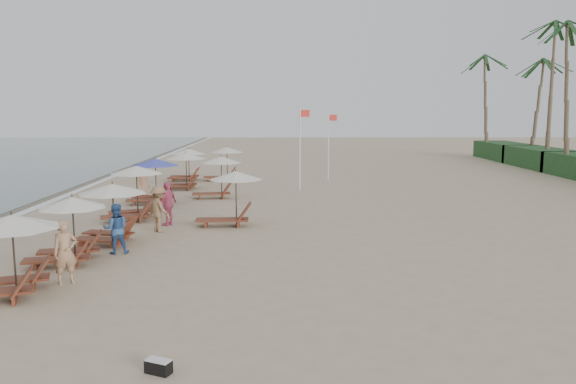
{
  "coord_description": "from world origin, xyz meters",
  "views": [
    {
      "loc": [
        0.69,
        -16.31,
        4.73
      ],
      "look_at": [
        1.0,
        7.05,
        1.3
      ],
      "focal_mm": 35.15,
      "sensor_mm": 36.0,
      "label": 1
    }
  ],
  "objects_px": {
    "lounger_station_6": "(186,164)",
    "beachgoer_mid_a": "(116,229)",
    "lounger_station_4": "(152,180)",
    "flag_pole_near": "(301,144)",
    "inland_station_0": "(229,195)",
    "lounger_station_5": "(183,169)",
    "beachgoer_far_b": "(143,182)",
    "beachgoer_far_a": "(168,204)",
    "lounger_station_0": "(6,253)",
    "duffel_bag": "(158,366)",
    "lounger_station_1": "(66,231)",
    "lounger_station_3": "(132,194)",
    "inland_station_1": "(217,173)",
    "lounger_station_2": "(108,211)",
    "beachgoer_mid_b": "(159,209)",
    "inland_station_2": "(223,161)",
    "beachgoer_near": "(65,252)"
  },
  "relations": [
    {
      "from": "inland_station_0",
      "to": "duffel_bag",
      "type": "xyz_separation_m",
      "value": [
        -0.11,
        -13.12,
        -1.15
      ]
    },
    {
      "from": "beachgoer_far_a",
      "to": "flag_pole_near",
      "type": "height_order",
      "value": "flag_pole_near"
    },
    {
      "from": "lounger_station_2",
      "to": "flag_pole_near",
      "type": "distance_m",
      "value": 15.1
    },
    {
      "from": "inland_station_0",
      "to": "inland_station_1",
      "type": "height_order",
      "value": "same"
    },
    {
      "from": "beachgoer_far_a",
      "to": "beachgoer_far_b",
      "type": "relative_size",
      "value": 0.98
    },
    {
      "from": "lounger_station_5",
      "to": "flag_pole_near",
      "type": "distance_m",
      "value": 7.16
    },
    {
      "from": "flag_pole_near",
      "to": "lounger_station_4",
      "type": "bearing_deg",
      "value": -149.88
    },
    {
      "from": "lounger_station_3",
      "to": "beachgoer_far_b",
      "type": "distance_m",
      "value": 5.66
    },
    {
      "from": "inland_station_1",
      "to": "inland_station_2",
      "type": "height_order",
      "value": "same"
    },
    {
      "from": "lounger_station_1",
      "to": "lounger_station_6",
      "type": "bearing_deg",
      "value": 89.15
    },
    {
      "from": "lounger_station_4",
      "to": "flag_pole_near",
      "type": "distance_m",
      "value": 9.05
    },
    {
      "from": "lounger_station_5",
      "to": "inland_station_1",
      "type": "bearing_deg",
      "value": -55.46
    },
    {
      "from": "lounger_station_4",
      "to": "lounger_station_5",
      "type": "distance_m",
      "value": 5.17
    },
    {
      "from": "lounger_station_0",
      "to": "beachgoer_mid_a",
      "type": "height_order",
      "value": "lounger_station_0"
    },
    {
      "from": "lounger_station_5",
      "to": "beachgoer_far_b",
      "type": "relative_size",
      "value": 1.38
    },
    {
      "from": "lounger_station_1",
      "to": "inland_station_1",
      "type": "distance_m",
      "value": 13.34
    },
    {
      "from": "lounger_station_4",
      "to": "duffel_bag",
      "type": "distance_m",
      "value": 19.29
    },
    {
      "from": "lounger_station_4",
      "to": "inland_station_0",
      "type": "relative_size",
      "value": 0.95
    },
    {
      "from": "beachgoer_near",
      "to": "beachgoer_mid_b",
      "type": "distance_m",
      "value": 6.67
    },
    {
      "from": "lounger_station_0",
      "to": "inland_station_0",
      "type": "relative_size",
      "value": 0.93
    },
    {
      "from": "lounger_station_3",
      "to": "beachgoer_mid_b",
      "type": "bearing_deg",
      "value": -55.79
    },
    {
      "from": "lounger_station_0",
      "to": "duffel_bag",
      "type": "bearing_deg",
      "value": -42.33
    },
    {
      "from": "inland_station_1",
      "to": "beachgoer_far_a",
      "type": "height_order",
      "value": "inland_station_1"
    },
    {
      "from": "lounger_station_4",
      "to": "lounger_station_5",
      "type": "xyz_separation_m",
      "value": [
        0.73,
        5.12,
        0.03
      ]
    },
    {
      "from": "lounger_station_6",
      "to": "flag_pole_near",
      "type": "xyz_separation_m",
      "value": [
        7.5,
        -4.62,
        1.59
      ]
    },
    {
      "from": "lounger_station_6",
      "to": "inland_station_0",
      "type": "relative_size",
      "value": 0.92
    },
    {
      "from": "lounger_station_3",
      "to": "flag_pole_near",
      "type": "bearing_deg",
      "value": 49.3
    },
    {
      "from": "lounger_station_6",
      "to": "flag_pole_near",
      "type": "relative_size",
      "value": 0.53
    },
    {
      "from": "beachgoer_far_a",
      "to": "flag_pole_near",
      "type": "relative_size",
      "value": 0.37
    },
    {
      "from": "beachgoer_mid_a",
      "to": "duffel_bag",
      "type": "relative_size",
      "value": 3.18
    },
    {
      "from": "beachgoer_mid_b",
      "to": "inland_station_0",
      "type": "bearing_deg",
      "value": -114.59
    },
    {
      "from": "beachgoer_mid_a",
      "to": "inland_station_2",
      "type": "bearing_deg",
      "value": -109.67
    },
    {
      "from": "inland_station_1",
      "to": "flag_pole_near",
      "type": "bearing_deg",
      "value": 31.4
    },
    {
      "from": "lounger_station_1",
      "to": "beachgoer_far_b",
      "type": "distance_m",
      "value": 12.53
    },
    {
      "from": "beachgoer_mid_b",
      "to": "duffel_bag",
      "type": "height_order",
      "value": "beachgoer_mid_b"
    },
    {
      "from": "flag_pole_near",
      "to": "lounger_station_5",
      "type": "bearing_deg",
      "value": 174.72
    },
    {
      "from": "inland_station_2",
      "to": "flag_pole_near",
      "type": "relative_size",
      "value": 0.56
    },
    {
      "from": "lounger_station_6",
      "to": "beachgoer_mid_a",
      "type": "relative_size",
      "value": 1.55
    },
    {
      "from": "lounger_station_0",
      "to": "beachgoer_mid_a",
      "type": "relative_size",
      "value": 1.58
    },
    {
      "from": "lounger_station_0",
      "to": "beachgoer_near",
      "type": "distance_m",
      "value": 1.53
    },
    {
      "from": "beachgoer_far_a",
      "to": "lounger_station_3",
      "type": "bearing_deg",
      "value": -100.93
    },
    {
      "from": "beachgoer_far_b",
      "to": "duffel_bag",
      "type": "xyz_separation_m",
      "value": [
        5.08,
        -20.01,
        -0.79
      ]
    },
    {
      "from": "lounger_station_1",
      "to": "lounger_station_5",
      "type": "distance_m",
      "value": 16.42
    },
    {
      "from": "lounger_station_4",
      "to": "inland_station_1",
      "type": "bearing_deg",
      "value": 28.16
    },
    {
      "from": "beachgoer_far_a",
      "to": "lounger_station_4",
      "type": "bearing_deg",
      "value": -137.67
    },
    {
      "from": "inland_station_0",
      "to": "beachgoer_mid_a",
      "type": "distance_m",
      "value": 5.62
    },
    {
      "from": "inland_station_2",
      "to": "beachgoer_mid_b",
      "type": "bearing_deg",
      "value": -93.23
    },
    {
      "from": "lounger_station_5",
      "to": "duffel_bag",
      "type": "relative_size",
      "value": 4.87
    },
    {
      "from": "lounger_station_2",
      "to": "inland_station_2",
      "type": "xyz_separation_m",
      "value": [
        2.3,
        17.87,
        0.16
      ]
    },
    {
      "from": "lounger_station_0",
      "to": "duffel_bag",
      "type": "height_order",
      "value": "lounger_station_0"
    }
  ]
}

